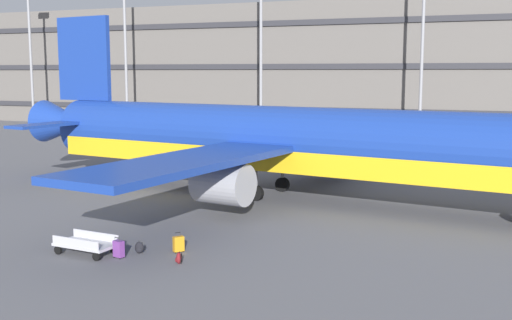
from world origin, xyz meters
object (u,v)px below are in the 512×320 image
suitcase_navy (119,249)px  airliner (284,142)px  suitcase_black (179,244)px  backpack_purple (179,258)px  backpack_silver (139,248)px  baggage_cart (86,244)px

suitcase_navy → airliner: bearing=80.7°
suitcase_black → backpack_purple: 1.64m
airliner → backpack_silver: (-1.91, -13.60, -3.14)m
backpack_silver → backpack_purple: backpack_silver is taller
suitcase_navy → baggage_cart: (-1.61, -0.01, 0.04)m
airliner → backpack_purple: airliner is taller
baggage_cart → backpack_purple: bearing=2.4°
suitcase_navy → backpack_silver: 0.97m
airliner → backpack_silver: size_ratio=74.80×
suitcase_black → airliner: bearing=88.0°
suitcase_navy → backpack_silver: size_ratio=1.62×
airliner → baggage_cart: size_ratio=12.28×
suitcase_black → backpack_purple: bearing=-62.1°
suitcase_navy → baggage_cart: suitcase_navy is taller
airliner → baggage_cart: bearing=-105.4°
airliner → baggage_cart: (-3.98, -14.46, -2.96)m
suitcase_black → backpack_purple: size_ratio=1.64×
backpack_purple → baggage_cart: 4.30m
backpack_silver → backpack_purple: bearing=-16.9°
airliner → suitcase_black: bearing=-92.0°
suitcase_black → backpack_silver: size_ratio=1.55×
suitcase_navy → backpack_purple: size_ratio=1.71×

